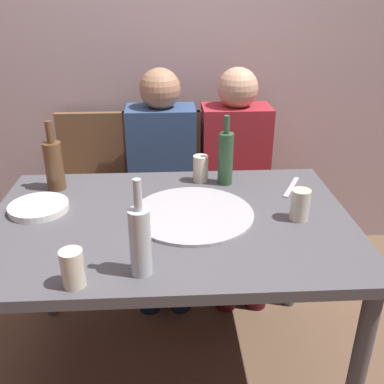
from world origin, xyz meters
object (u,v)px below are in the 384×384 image
water_bottle (141,240)px  table_knife (292,187)px  tumbler_near (301,205)px  chair_left (98,185)px  dining_table (172,238)px  chair_middle (164,183)px  tumbler_far (201,169)px  plate_stack (39,207)px  pizza_tray (193,214)px  wine_glass (74,268)px  guest_in_sweater (163,173)px  guest_in_beanie (237,171)px  chair_right (232,182)px  beer_bottle (55,164)px  wine_bottle (226,157)px

water_bottle → table_knife: 0.85m
tumbler_near → chair_left: (-0.89, 0.88, -0.29)m
dining_table → chair_middle: chair_middle is taller
tumbler_far → plate_stack: size_ratio=0.52×
pizza_tray → chair_middle: chair_middle is taller
tumbler_far → dining_table: bearing=-112.1°
water_bottle → chair_middle: 1.24m
dining_table → pizza_tray: size_ratio=2.94×
tumbler_far → wine_glass: 0.84m
table_knife → guest_in_sweater: bearing=78.7°
guest_in_beanie → pizza_tray: bearing=68.0°
pizza_tray → plate_stack: 0.60m
table_knife → chair_right: bearing=42.8°
wine_glass → chair_left: (-0.13, 1.24, -0.29)m
pizza_tray → chair_left: (-0.49, 0.83, -0.24)m
dining_table → beer_bottle: bearing=148.4°
water_bottle → table_knife: bearing=43.6°
water_bottle → plate_stack: water_bottle is taller
water_bottle → guest_in_sweater: guest_in_sweater is taller
wine_glass → plate_stack: 0.53m
table_knife → tumbler_far: bearing=104.3°
chair_left → chair_middle: 0.37m
water_bottle → table_knife: water_bottle is taller
chair_left → guest_in_beanie: guest_in_beanie is taller
tumbler_far → plate_stack: 0.69m
wine_glass → guest_in_sweater: bearing=77.4°
chair_right → plate_stack: bearing=41.2°
chair_middle → guest_in_beanie: 0.44m
plate_stack → table_knife: (1.03, 0.15, -0.01)m
pizza_tray → beer_bottle: size_ratio=1.56×
wine_bottle → guest_in_beanie: size_ratio=0.26×
table_knife → plate_stack: bearing=126.1°
pizza_tray → chair_left: size_ratio=0.51×
chair_middle → beer_bottle: bearing=51.4°
dining_table → wine_glass: (-0.28, -0.39, 0.14)m
chair_left → beer_bottle: bearing=82.7°
beer_bottle → wine_glass: bearing=-73.7°
dining_table → water_bottle: (-0.09, -0.34, 0.20)m
wine_bottle → plate_stack: (-0.75, -0.22, -0.11)m
chair_left → chair_right: 0.77m
wine_bottle → chair_left: (-0.65, 0.54, -0.36)m
beer_bottle → guest_in_beanie: 0.96m
chair_middle → guest_in_beanie: size_ratio=0.77×
wine_bottle → tumbler_near: size_ratio=2.57×
plate_stack → water_bottle: bearing=-45.9°
beer_bottle → guest_in_sweater: 0.64m
tumbler_far → chair_middle: chair_middle is taller
tumbler_near → tumbler_far: (-0.34, 0.37, 0.00)m
dining_table → chair_middle: (-0.04, 0.85, -0.15)m
water_bottle → chair_right: 1.32m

